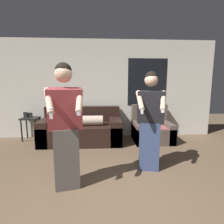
# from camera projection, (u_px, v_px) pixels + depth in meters

# --- Properties ---
(wall_back) EXTENTS (6.06, 0.07, 2.70)m
(wall_back) POSITION_uv_depth(u_px,v_px,m) (108.00, 89.00, 4.92)
(wall_back) COLOR beige
(wall_back) RESTS_ON ground_plane
(couch) EXTENTS (2.01, 0.97, 0.89)m
(couch) POSITION_uv_depth(u_px,v_px,m) (82.00, 130.00, 4.52)
(couch) COLOR black
(couch) RESTS_ON ground_plane
(armchair) EXTENTS (0.97, 0.88, 0.93)m
(armchair) POSITION_uv_depth(u_px,v_px,m) (151.00, 129.00, 4.65)
(armchair) COLOR brown
(armchair) RESTS_ON ground_plane
(side_table) EXTENTS (0.44, 0.40, 0.76)m
(side_table) POSITION_uv_depth(u_px,v_px,m) (30.00, 121.00, 4.67)
(side_table) COLOR black
(side_table) RESTS_ON ground_plane
(person_left) EXTENTS (0.52, 0.56, 1.76)m
(person_left) POSITION_uv_depth(u_px,v_px,m) (66.00, 127.00, 2.41)
(person_left) COLOR #56514C
(person_left) RESTS_ON ground_plane
(person_right) EXTENTS (0.50, 0.52, 1.69)m
(person_right) POSITION_uv_depth(u_px,v_px,m) (150.00, 121.00, 2.97)
(person_right) COLOR #384770
(person_right) RESTS_ON ground_plane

